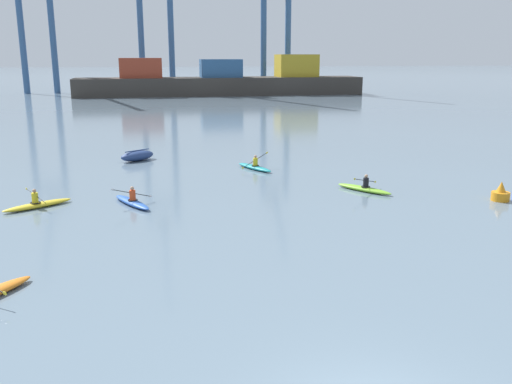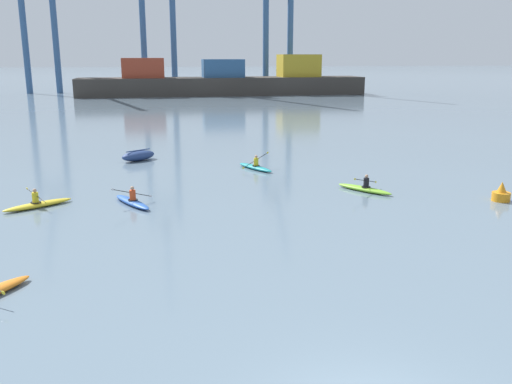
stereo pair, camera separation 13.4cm
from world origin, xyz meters
name	(u,v)px [view 2 (the right image)]	position (x,y,z in m)	size (l,w,h in m)	color
container_barge	(224,82)	(10.33, 95.89, 2.54)	(53.84, 8.21, 7.55)	#38332D
gantry_crane_west	(37,8)	(-24.17, 106.81, 16.07)	(6.90, 20.47, 33.12)	#335684
gantry_crane_east_mid	(279,13)	(22.48, 102.81, 15.66)	(6.30, 14.95, 33.12)	#335684
capsized_dinghy	(138,156)	(-4.95, 29.93, 0.35)	(2.76, 2.40, 0.76)	navy
channel_buoy	(501,194)	(13.25, 15.05, 0.36)	(0.90, 0.90, 1.00)	orange
kayak_yellow	(38,204)	(-9.61, 18.31, 0.17)	(3.17, 2.37, 0.95)	yellow
kayak_lime	(365,188)	(7.23, 18.30, 0.17)	(2.41, 3.15, 0.95)	#7ABC2D
kayak_teal	(255,167)	(2.54, 25.30, 0.17)	(2.01, 3.33, 1.08)	teal
kayak_blue	(132,201)	(-5.11, 17.94, 0.17)	(2.09, 3.30, 1.01)	#2856B2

